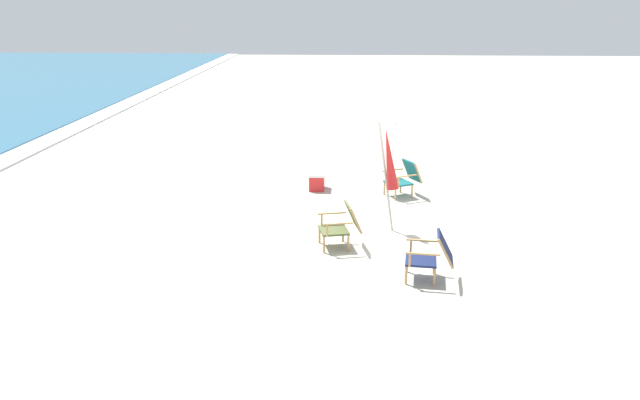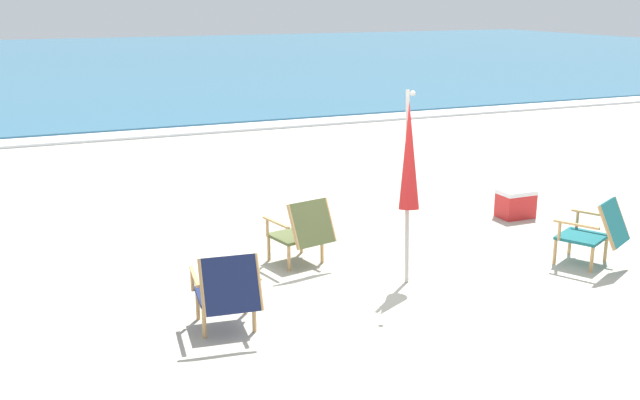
{
  "view_description": "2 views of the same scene",
  "coord_description": "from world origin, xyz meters",
  "px_view_note": "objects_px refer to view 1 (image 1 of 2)",
  "views": [
    {
      "loc": [
        -10.88,
        0.61,
        4.19
      ],
      "look_at": [
        0.01,
        1.1,
        0.68
      ],
      "focal_mm": 35.0,
      "sensor_mm": 36.0,
      "label": 1
    },
    {
      "loc": [
        -3.62,
        -6.96,
        3.04
      ],
      "look_at": [
        -0.28,
        0.79,
        0.74
      ],
      "focal_mm": 42.0,
      "sensor_mm": 36.0,
      "label": 2
    }
  ],
  "objects_px": {
    "beach_chair_mid_center": "(432,254)",
    "cooler_box": "(317,181)",
    "beach_chair_back_right": "(343,224)",
    "umbrella_furled_red": "(389,160)",
    "beach_chair_front_right": "(405,177)"
  },
  "relations": [
    {
      "from": "cooler_box",
      "to": "beach_chair_back_right",
      "type": "bearing_deg",
      "value": -169.82
    },
    {
      "from": "beach_chair_front_right",
      "to": "umbrella_furled_red",
      "type": "xyz_separation_m",
      "value": [
        -2.22,
        0.51,
        0.95
      ]
    },
    {
      "from": "beach_chair_front_right",
      "to": "cooler_box",
      "type": "xyz_separation_m",
      "value": [
        0.4,
        1.98,
        -0.23
      ]
    },
    {
      "from": "beach_chair_back_right",
      "to": "beach_chair_mid_center",
      "type": "bearing_deg",
      "value": -133.18
    },
    {
      "from": "beach_chair_mid_center",
      "to": "beach_chair_back_right",
      "type": "xyz_separation_m",
      "value": [
        1.32,
        1.4,
        0.0
      ]
    },
    {
      "from": "beach_chair_mid_center",
      "to": "beach_chair_front_right",
      "type": "bearing_deg",
      "value": 0.67
    },
    {
      "from": "beach_chair_back_right",
      "to": "cooler_box",
      "type": "height_order",
      "value": "beach_chair_back_right"
    },
    {
      "from": "beach_chair_back_right",
      "to": "umbrella_furled_red",
      "type": "relative_size",
      "value": 0.39
    },
    {
      "from": "umbrella_furled_red",
      "to": "cooler_box",
      "type": "xyz_separation_m",
      "value": [
        2.62,
        1.47,
        -1.18
      ]
    },
    {
      "from": "umbrella_furled_red",
      "to": "beach_chair_mid_center",
      "type": "bearing_deg",
      "value": -165.72
    },
    {
      "from": "beach_chair_back_right",
      "to": "beach_chair_front_right",
      "type": "relative_size",
      "value": 0.9
    },
    {
      "from": "umbrella_furled_red",
      "to": "cooler_box",
      "type": "distance_m",
      "value": 3.23
    },
    {
      "from": "beach_chair_mid_center",
      "to": "cooler_box",
      "type": "height_order",
      "value": "beach_chair_mid_center"
    },
    {
      "from": "umbrella_furled_red",
      "to": "cooler_box",
      "type": "relative_size",
      "value": 4.3
    },
    {
      "from": "beach_chair_front_right",
      "to": "cooler_box",
      "type": "height_order",
      "value": "beach_chair_front_right"
    }
  ]
}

